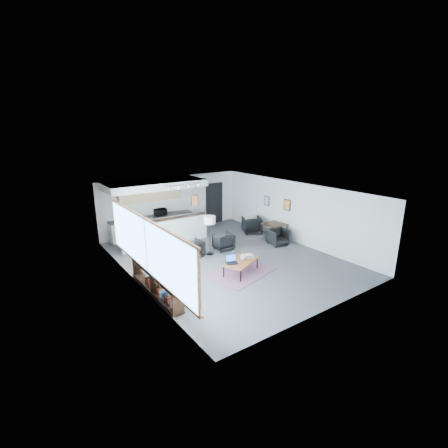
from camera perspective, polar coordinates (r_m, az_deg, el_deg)
room at (r=11.86m, az=0.56°, el=-0.26°), size 7.02×9.02×2.62m
window at (r=9.49m, az=-13.48°, el=-3.98°), size 0.10×5.95×1.66m
console at (r=9.86m, az=-11.83°, el=-10.24°), size 0.35×3.00×0.80m
kitchenette at (r=14.43m, az=-11.97°, el=2.68°), size 4.20×1.96×2.60m
doorway at (r=16.72m, az=-1.82°, el=3.78°), size 1.10×0.12×2.15m
track_light at (r=13.12m, az=-7.17°, el=6.71°), size 1.60×0.07×0.15m
wall_art_lower at (r=14.30m, az=11.03°, el=3.33°), size 0.03×0.38×0.48m
wall_art_upper at (r=15.22m, az=7.52°, el=4.06°), size 0.03×0.34×0.44m
kilim_rug at (r=11.14m, az=3.00°, el=-8.51°), size 2.51×2.01×0.01m
coffee_table at (r=10.98m, az=3.03°, el=-6.59°), size 1.53×1.23×0.44m
laptop at (r=10.76m, az=1.31°, el=-6.42°), size 0.44×0.40×0.26m
ceramic_pot at (r=10.93m, az=3.39°, el=-5.89°), size 0.22×0.22×0.22m
book_stack at (r=11.28m, az=4.47°, el=-5.57°), size 0.35×0.33×0.09m
coaster at (r=10.84m, az=4.21°, el=-6.72°), size 0.14×0.14×0.01m
armchair_left at (r=12.41m, az=-5.52°, el=-4.20°), size 0.72×0.68×0.70m
armchair_right at (r=13.07m, az=-0.12°, el=-2.99°), size 0.76×0.72×0.73m
floor_lamp at (r=12.30m, az=-2.53°, el=0.48°), size 0.55×0.55×1.53m
dining_table at (r=14.35m, az=8.91°, el=-0.20°), size 0.93×0.93×0.72m
dining_chair_near at (r=13.82m, az=9.48°, el=-2.35°), size 0.70×0.67×0.64m
dining_chair_far at (r=15.26m, az=4.90°, el=-0.26°), size 0.90×0.88×0.71m
microwave at (r=15.05m, az=-11.14°, el=2.20°), size 0.52×0.30×0.35m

